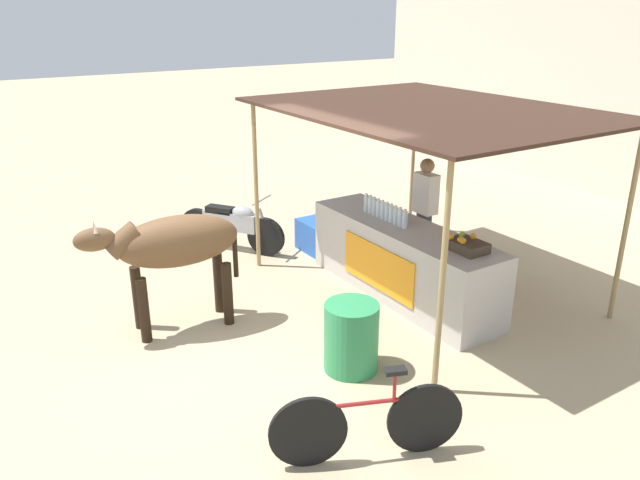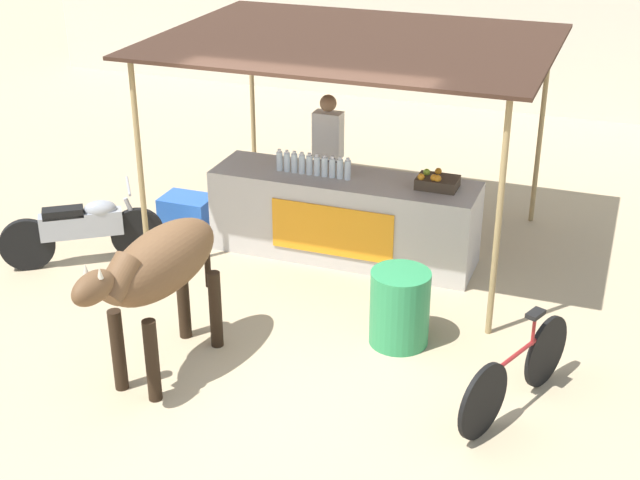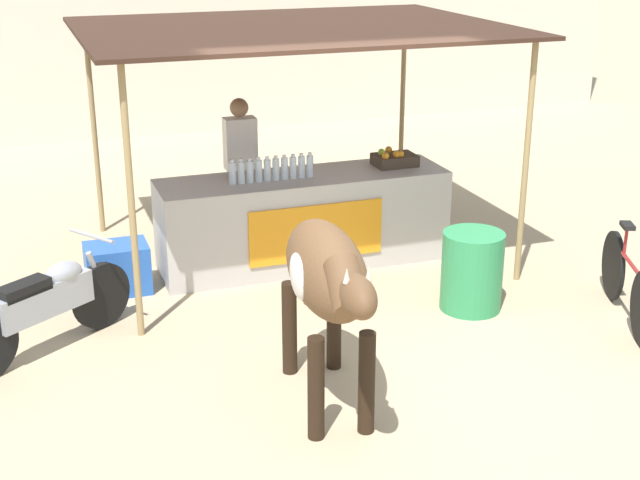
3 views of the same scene
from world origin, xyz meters
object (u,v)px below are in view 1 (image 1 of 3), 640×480
at_px(cow, 173,246).
at_px(stall_counter, 403,261).
at_px(fruit_crate, 466,245).
at_px(bicycle_leaning, 368,423).
at_px(water_barrel, 351,337).
at_px(motorcycle_parked, 232,224).
at_px(cooler_box, 317,236).
at_px(vendor_behind_counter, 424,215).

bearing_deg(cow, stall_counter, 74.95).
xyz_separation_m(stall_counter, fruit_crate, (1.03, 0.05, 0.55)).
bearing_deg(stall_counter, bicycle_leaning, -44.61).
height_order(water_barrel, motorcycle_parked, motorcycle_parked).
relative_size(stall_counter, cooler_box, 5.00).
relative_size(cooler_box, bicycle_leaning, 0.39).
bearing_deg(stall_counter, vendor_behind_counter, 121.58).
distance_m(fruit_crate, water_barrel, 1.78).
bearing_deg(fruit_crate, water_barrel, -87.44).
bearing_deg(bicycle_leaning, stall_counter, 135.39).
bearing_deg(fruit_crate, vendor_behind_counter, 154.83).
bearing_deg(bicycle_leaning, water_barrel, 150.47).
relative_size(fruit_crate, cow, 0.24).
relative_size(fruit_crate, water_barrel, 0.59).
distance_m(vendor_behind_counter, motorcycle_parked, 2.96).
distance_m(fruit_crate, motorcycle_parked, 3.94).
bearing_deg(fruit_crate, motorcycle_parked, -161.42).
height_order(cow, bicycle_leaning, cow).
height_order(vendor_behind_counter, water_barrel, vendor_behind_counter).
bearing_deg(cow, fruit_crate, 57.86).
relative_size(cow, motorcycle_parked, 1.21).
xyz_separation_m(fruit_crate, water_barrel, (0.07, -1.65, -0.66)).
height_order(motorcycle_parked, bicycle_leaning, motorcycle_parked).
xyz_separation_m(water_barrel, bicycle_leaning, (1.21, -0.68, -0.02)).
relative_size(cooler_box, motorcycle_parked, 0.39).
xyz_separation_m(fruit_crate, cow, (-1.78, -2.84, 0.00)).
distance_m(vendor_behind_counter, bicycle_leaning, 4.15).
height_order(stall_counter, cow, cow).
bearing_deg(vendor_behind_counter, cooler_box, -150.16).
bearing_deg(motorcycle_parked, stall_counter, 24.15).
relative_size(cooler_box, water_barrel, 0.80).
height_order(fruit_crate, motorcycle_parked, fruit_crate).
height_order(stall_counter, fruit_crate, fruit_crate).
distance_m(vendor_behind_counter, water_barrel, 2.87).
relative_size(water_barrel, bicycle_leaning, 0.48).
bearing_deg(motorcycle_parked, cow, -40.04).
xyz_separation_m(stall_counter, water_barrel, (1.11, -1.60, -0.11)).
xyz_separation_m(stall_counter, vendor_behind_counter, (-0.46, 0.75, 0.37)).
relative_size(water_barrel, cow, 0.40).
height_order(stall_counter, bicycle_leaning, stall_counter).
relative_size(stall_counter, fruit_crate, 6.82).
bearing_deg(water_barrel, bicycle_leaning, -29.53).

